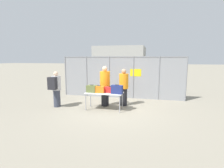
# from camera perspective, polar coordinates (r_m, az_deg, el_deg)

# --- Properties ---
(ground_plane) EXTENTS (120.00, 120.00, 0.00)m
(ground_plane) POSITION_cam_1_polar(r_m,az_deg,el_deg) (7.66, -0.45, -8.49)
(ground_plane) COLOR gray
(fence_section) EXTENTS (6.90, 0.07, 2.33)m
(fence_section) POSITION_cam_1_polar(r_m,az_deg,el_deg) (9.78, 3.03, 2.45)
(fence_section) COLOR gray
(fence_section) RESTS_ON ground_plane
(inspection_table) EXTENTS (1.61, 0.72, 0.75)m
(inspection_table) POSITION_cam_1_polar(r_m,az_deg,el_deg) (7.58, -2.56, -3.33)
(inspection_table) COLOR silver
(inspection_table) RESTS_ON ground_plane
(suitcase_olive) EXTENTS (0.48, 0.38, 0.33)m
(suitcase_olive) POSITION_cam_1_polar(r_m,az_deg,el_deg) (7.71, -6.52, -1.54)
(suitcase_olive) COLOR #566033
(suitcase_olive) RESTS_ON inspection_table
(suitcase_orange) EXTENTS (0.44, 0.28, 0.31)m
(suitcase_orange) POSITION_cam_1_polar(r_m,az_deg,el_deg) (7.59, -4.14, -1.75)
(suitcase_orange) COLOR orange
(suitcase_orange) RESTS_ON inspection_table
(suitcase_red) EXTENTS (0.52, 0.36, 0.27)m
(suitcase_red) POSITION_cam_1_polar(r_m,az_deg,el_deg) (7.58, -0.56, -1.88)
(suitcase_red) COLOR red
(suitcase_red) RESTS_ON inspection_table
(suitcase_navy) EXTENTS (0.50, 0.28, 0.39)m
(suitcase_navy) POSITION_cam_1_polar(r_m,az_deg,el_deg) (7.32, 1.63, -1.80)
(suitcase_navy) COLOR navy
(suitcase_navy) RESTS_ON inspection_table
(traveler_hooded) EXTENTS (0.41, 0.63, 1.64)m
(traveler_hooded) POSITION_cam_1_polar(r_m,az_deg,el_deg) (8.33, -17.89, -1.16)
(traveler_hooded) COLOR #383D4C
(traveler_hooded) RESTS_ON ground_plane
(security_worker_near) EXTENTS (0.46, 0.46, 1.86)m
(security_worker_near) POSITION_cam_1_polar(r_m,az_deg,el_deg) (8.14, -2.32, -0.52)
(security_worker_near) COLOR black
(security_worker_near) RESTS_ON ground_plane
(security_worker_far) EXTENTS (0.43, 0.43, 1.74)m
(security_worker_far) POSITION_cam_1_polar(r_m,az_deg,el_deg) (8.20, 3.84, -0.94)
(security_worker_far) COLOR black
(security_worker_far) RESTS_ON ground_plane
(utility_trailer) EXTENTS (3.46, 2.03, 0.66)m
(utility_trailer) POSITION_cam_1_polar(r_m,az_deg,el_deg) (11.92, 13.12, -0.67)
(utility_trailer) COLOR #B2B2B7
(utility_trailer) RESTS_ON ground_plane
(distant_hangar) EXTENTS (12.94, 13.27, 5.27)m
(distant_hangar) POSITION_cam_1_polar(r_m,az_deg,el_deg) (49.86, 3.06, 8.93)
(distant_hangar) COLOR #999993
(distant_hangar) RESTS_ON ground_plane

